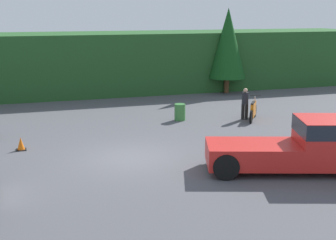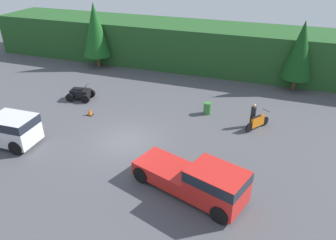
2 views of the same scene
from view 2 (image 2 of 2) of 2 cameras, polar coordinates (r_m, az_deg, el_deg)
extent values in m
plane|color=#4C4C51|center=(21.22, -7.38, -3.70)|extent=(80.00, 80.00, 0.00)
cube|color=#235123|center=(34.24, 4.60, 12.81)|extent=(44.00, 6.00, 4.17)
cylinder|color=brown|center=(35.05, -11.98, 10.07)|extent=(0.38, 0.38, 1.14)
cone|color=#19561E|center=(34.22, -12.52, 15.11)|extent=(2.79, 2.79, 5.20)
cylinder|color=brown|center=(30.59, 21.07, 6.01)|extent=(0.35, 0.35, 1.06)
cone|color=#144719|center=(29.70, 22.06, 11.27)|extent=(2.60, 2.60, 4.84)
cube|color=red|center=(15.88, 8.48, -11.35)|extent=(3.14, 2.68, 1.70)
cube|color=#1E232D|center=(15.53, 8.63, -9.76)|extent=(3.16, 2.70, 0.54)
cube|color=red|center=(17.42, -0.16, -8.84)|extent=(3.70, 2.86, 0.78)
cylinder|color=black|center=(16.68, 12.13, -12.36)|extent=(0.96, 0.55, 0.92)
cylinder|color=black|center=(15.46, 9.03, -15.92)|extent=(0.96, 0.55, 0.92)
cylinder|color=black|center=(18.61, -0.99, -6.81)|extent=(0.96, 0.55, 0.92)
cylinder|color=black|center=(17.52, -4.68, -9.44)|extent=(0.96, 0.55, 0.92)
cube|color=silver|center=(22.27, -25.19, -1.48)|extent=(2.68, 2.04, 1.70)
cube|color=#1E232D|center=(22.03, -25.49, -0.22)|extent=(2.70, 2.06, 0.54)
cylinder|color=black|center=(22.69, -22.09, -2.13)|extent=(0.93, 0.31, 0.92)
cylinder|color=black|center=(21.58, -24.94, -4.38)|extent=(0.93, 0.31, 0.92)
cylinder|color=black|center=(23.67, 16.50, -0.19)|extent=(0.46, 0.61, 0.67)
cylinder|color=black|center=(22.57, 13.99, -1.29)|extent=(0.46, 0.61, 0.67)
cube|color=orange|center=(23.00, 15.35, -0.22)|extent=(0.80, 1.06, 0.74)
cylinder|color=#B7B7BC|center=(23.44, 16.56, 0.69)|extent=(0.22, 0.29, 0.83)
cylinder|color=black|center=(23.25, 16.70, 1.63)|extent=(0.51, 0.37, 0.04)
cube|color=black|center=(22.68, 15.15, 0.54)|extent=(0.61, 0.79, 0.06)
cylinder|color=black|center=(27.76, -13.23, 4.55)|extent=(0.70, 0.32, 0.67)
cylinder|color=black|center=(26.84, -14.17, 3.59)|extent=(0.70, 0.32, 0.67)
cylinder|color=black|center=(28.32, -15.69, 4.71)|extent=(0.70, 0.32, 0.67)
cylinder|color=black|center=(27.41, -16.69, 3.77)|extent=(0.70, 0.32, 0.67)
cube|color=black|center=(27.49, -15.01, 4.59)|extent=(1.58, 1.07, 0.61)
cylinder|color=black|center=(27.08, -14.09, 5.45)|extent=(0.06, 0.06, 0.35)
cylinder|color=black|center=(27.01, -14.14, 5.80)|extent=(0.19, 1.05, 0.04)
cube|color=black|center=(27.42, -15.39, 5.27)|extent=(0.91, 0.61, 0.08)
cylinder|color=black|center=(23.35, 14.26, -0.05)|extent=(0.22, 0.22, 0.84)
cylinder|color=black|center=(23.29, 14.68, -0.19)|extent=(0.22, 0.22, 0.84)
cylinder|color=#232328|center=(22.99, 14.68, 1.49)|extent=(0.44, 0.44, 0.63)
sphere|color=tan|center=(22.81, 14.81, 2.45)|extent=(0.28, 0.28, 0.23)
cube|color=black|center=(24.92, -13.41, 0.89)|extent=(0.42, 0.42, 0.03)
cone|color=orange|center=(24.81, -13.48, 1.42)|extent=(0.32, 0.32, 0.55)
cylinder|color=#387A38|center=(24.46, 6.89, 2.07)|extent=(0.58, 0.58, 0.88)
camera|label=1|loc=(13.68, -67.29, -14.61)|focal=50.00mm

